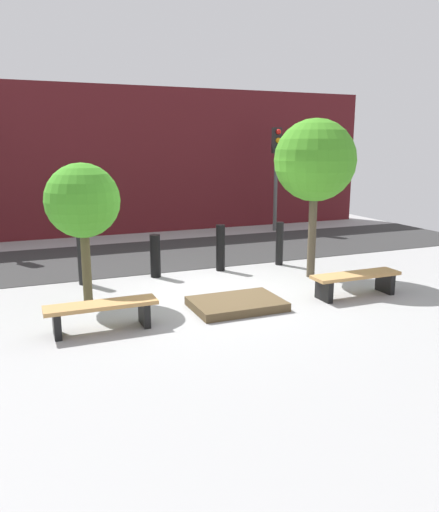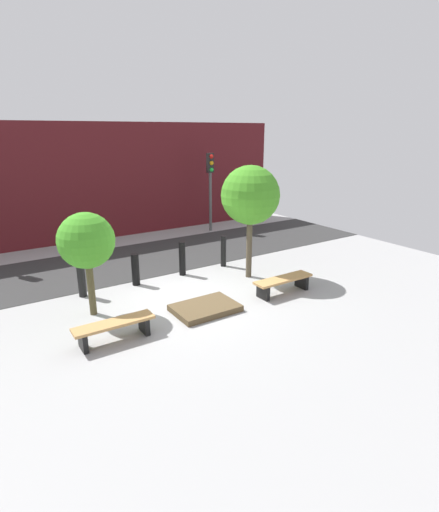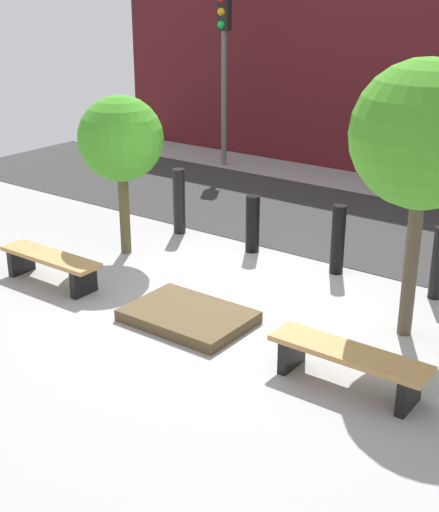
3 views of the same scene
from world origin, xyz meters
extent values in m
plane|color=#999999|center=(0.00, 0.00, 0.00)|extent=(18.00, 18.00, 0.00)
cube|color=#2F2F2F|center=(0.00, 3.73, 0.01)|extent=(18.00, 3.65, 0.01)
cube|color=#511419|center=(0.00, 7.27, 2.21)|extent=(16.20, 0.50, 4.42)
cube|color=black|center=(-2.91, -1.04, 0.18)|extent=(0.10, 0.41, 0.36)
cube|color=black|center=(-1.63, -1.03, 0.18)|extent=(0.10, 0.41, 0.36)
cube|color=#B2844C|center=(-2.27, -1.03, 0.39)|extent=(1.64, 0.41, 0.06)
cube|color=black|center=(1.60, -1.03, 0.18)|extent=(0.10, 0.43, 0.37)
cube|color=black|center=(2.94, -1.04, 0.18)|extent=(0.10, 0.43, 0.37)
cube|color=#B2844C|center=(2.27, -1.03, 0.40)|extent=(1.70, 0.44, 0.06)
cube|color=brown|center=(0.00, -0.83, 0.07)|extent=(1.50, 1.05, 0.14)
cylinder|color=brown|center=(-2.27, 0.46, 0.72)|extent=(0.16, 0.16, 1.44)
sphere|color=#409625|center=(-2.27, 0.46, 1.78)|extent=(1.26, 1.26, 1.26)
cylinder|color=#4C4231|center=(2.27, 0.46, 0.97)|extent=(0.17, 0.17, 1.95)
sphere|color=#429324|center=(2.27, 0.46, 2.40)|extent=(1.64, 1.64, 1.64)
cylinder|color=black|center=(-2.19, 1.66, 0.55)|extent=(0.20, 0.20, 1.09)
cylinder|color=black|center=(-0.73, 1.66, 0.45)|extent=(0.21, 0.21, 0.90)
cylinder|color=black|center=(0.73, 1.66, 0.51)|extent=(0.19, 0.19, 1.01)
cylinder|color=black|center=(2.19, 1.66, 0.49)|extent=(0.17, 0.17, 0.99)
cylinder|color=#4D4D4D|center=(4.34, 5.85, 1.61)|extent=(0.12, 0.12, 3.22)
cube|color=black|center=(4.34, 5.85, 2.83)|extent=(0.28, 0.16, 0.78)
sphere|color=red|center=(4.34, 5.75, 3.09)|extent=(0.17, 0.17, 0.17)
sphere|color=orange|center=(4.34, 5.75, 2.83)|extent=(0.17, 0.17, 0.17)
sphere|color=green|center=(4.34, 5.75, 2.57)|extent=(0.17, 0.17, 0.17)
camera|label=1|loc=(-3.31, -8.16, 2.69)|focal=35.00mm
camera|label=2|loc=(-4.47, -8.26, 4.11)|focal=28.00mm
camera|label=3|loc=(5.02, -6.98, 3.96)|focal=50.00mm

